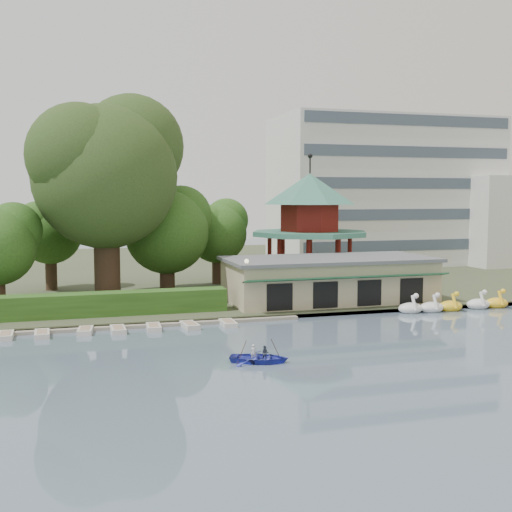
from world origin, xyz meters
name	(u,v)px	position (x,y,z in m)	size (l,w,h in m)	color
ground_plane	(317,382)	(0.00, 0.00, 0.00)	(220.00, 220.00, 0.00)	slate
shore	(167,270)	(0.00, 52.00, 0.20)	(220.00, 70.00, 0.40)	#424930
embankment	(234,319)	(0.00, 17.30, 0.15)	(220.00, 0.60, 0.30)	gray
dock	(75,329)	(-12.00, 17.20, 0.12)	(34.00, 1.60, 0.24)	gray
boathouse	(329,279)	(10.00, 21.97, 2.37)	(18.60, 9.39, 3.90)	tan
pavilion	(310,218)	(12.00, 32.00, 7.48)	(12.40, 12.40, 13.50)	tan
office_building	(404,196)	(32.67, 49.00, 9.73)	(38.00, 18.00, 20.00)	silver
hedge	(34,307)	(-15.00, 20.50, 1.30)	(30.00, 2.00, 1.80)	#305A1C
lamp_post	(247,275)	(1.50, 19.00, 3.34)	(0.36, 0.36, 4.28)	black
big_tree	(107,166)	(-8.83, 28.21, 12.39)	(14.08, 13.12, 18.71)	#3A281C
small_trees	(76,234)	(-11.60, 31.54, 6.25)	(39.72, 16.51, 10.43)	#3A281C
swan_boats	(486,304)	(22.46, 16.52, 0.40)	(16.64, 2.11, 1.92)	white
moored_rowboats	(45,333)	(-14.08, 15.79, 0.18)	(27.02, 2.67, 0.36)	beige
rowboat_with_passengers	(259,354)	(-1.73, 4.72, 0.50)	(5.83, 5.11, 2.01)	#3139B2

